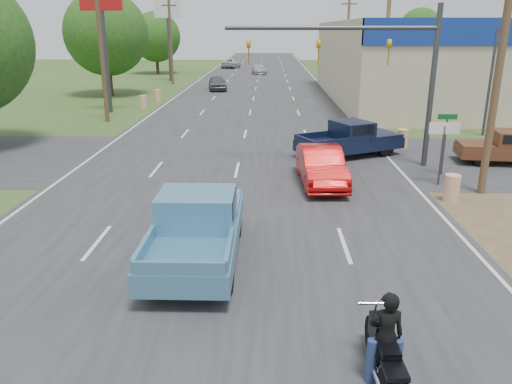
{
  "coord_description": "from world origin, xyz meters",
  "views": [
    {
      "loc": [
        1.39,
        -5.26,
        5.95
      ],
      "look_at": [
        1.02,
        8.94,
        1.3
      ],
      "focal_mm": 35.0,
      "sensor_mm": 36.0,
      "label": 1
    }
  ],
  "objects_px": {
    "motorcycle": "(385,359)",
    "distant_car_silver": "(259,69)",
    "brown_pickup": "(508,147)",
    "rider": "(386,341)",
    "distant_car_grey": "(217,83)",
    "distant_car_white": "(231,63)",
    "blue_pickup": "(198,225)",
    "navy_pickup": "(352,139)",
    "red_convertible": "(321,166)"
  },
  "relations": [
    {
      "from": "distant_car_silver",
      "to": "distant_car_white",
      "type": "bearing_deg",
      "value": 105.65
    },
    {
      "from": "distant_car_grey",
      "to": "distant_car_silver",
      "type": "relative_size",
      "value": 0.98
    },
    {
      "from": "navy_pickup",
      "to": "distant_car_silver",
      "type": "height_order",
      "value": "navy_pickup"
    },
    {
      "from": "blue_pickup",
      "to": "navy_pickup",
      "type": "xyz_separation_m",
      "value": [
        5.95,
        11.61,
        -0.07
      ]
    },
    {
      "from": "motorcycle",
      "to": "rider",
      "type": "height_order",
      "value": "rider"
    },
    {
      "from": "motorcycle",
      "to": "brown_pickup",
      "type": "height_order",
      "value": "brown_pickup"
    },
    {
      "from": "blue_pickup",
      "to": "distant_car_white",
      "type": "xyz_separation_m",
      "value": [
        -4.21,
        70.19,
        -0.22
      ]
    },
    {
      "from": "distant_car_silver",
      "to": "blue_pickup",
      "type": "bearing_deg",
      "value": -97.4
    },
    {
      "from": "motorcycle",
      "to": "brown_pickup",
      "type": "xyz_separation_m",
      "value": [
        8.99,
        15.38,
        0.26
      ]
    },
    {
      "from": "blue_pickup",
      "to": "distant_car_grey",
      "type": "relative_size",
      "value": 1.31
    },
    {
      "from": "rider",
      "to": "brown_pickup",
      "type": "distance_m",
      "value": 17.76
    },
    {
      "from": "blue_pickup",
      "to": "distant_car_grey",
      "type": "bearing_deg",
      "value": 94.96
    },
    {
      "from": "motorcycle",
      "to": "navy_pickup",
      "type": "distance_m",
      "value": 16.78
    },
    {
      "from": "distant_car_silver",
      "to": "distant_car_white",
      "type": "relative_size",
      "value": 0.84
    },
    {
      "from": "blue_pickup",
      "to": "navy_pickup",
      "type": "height_order",
      "value": "blue_pickup"
    },
    {
      "from": "motorcycle",
      "to": "blue_pickup",
      "type": "distance_m",
      "value": 6.41
    },
    {
      "from": "distant_car_white",
      "to": "navy_pickup",
      "type": "bearing_deg",
      "value": 107.91
    },
    {
      "from": "blue_pickup",
      "to": "motorcycle",
      "type": "bearing_deg",
      "value": -52.0
    },
    {
      "from": "motorcycle",
      "to": "distant_car_silver",
      "type": "distance_m",
      "value": 63.97
    },
    {
      "from": "blue_pickup",
      "to": "distant_car_white",
      "type": "distance_m",
      "value": 70.32
    },
    {
      "from": "red_convertible",
      "to": "distant_car_grey",
      "type": "distance_m",
      "value": 33.17
    },
    {
      "from": "brown_pickup",
      "to": "distant_car_white",
      "type": "distance_m",
      "value": 62.27
    },
    {
      "from": "distant_car_white",
      "to": "brown_pickup",
      "type": "bearing_deg",
      "value": 114.05
    },
    {
      "from": "rider",
      "to": "distant_car_grey",
      "type": "height_order",
      "value": "rider"
    },
    {
      "from": "distant_car_silver",
      "to": "distant_car_white",
      "type": "xyz_separation_m",
      "value": [
        -4.72,
        11.36,
        0.09
      ]
    },
    {
      "from": "red_convertible",
      "to": "brown_pickup",
      "type": "distance_m",
      "value": 9.58
    },
    {
      "from": "distant_car_grey",
      "to": "distant_car_white",
      "type": "bearing_deg",
      "value": 82.99
    },
    {
      "from": "distant_car_grey",
      "to": "distant_car_white",
      "type": "height_order",
      "value": "distant_car_grey"
    },
    {
      "from": "motorcycle",
      "to": "distant_car_grey",
      "type": "distance_m",
      "value": 44.83
    },
    {
      "from": "navy_pickup",
      "to": "distant_car_white",
      "type": "bearing_deg",
      "value": 162.52
    },
    {
      "from": "navy_pickup",
      "to": "brown_pickup",
      "type": "relative_size",
      "value": 1.15
    },
    {
      "from": "distant_car_grey",
      "to": "distant_car_white",
      "type": "distance_m",
      "value": 31.02
    },
    {
      "from": "red_convertible",
      "to": "navy_pickup",
      "type": "height_order",
      "value": "navy_pickup"
    },
    {
      "from": "red_convertible",
      "to": "distant_car_white",
      "type": "height_order",
      "value": "red_convertible"
    },
    {
      "from": "distant_car_silver",
      "to": "distant_car_white",
      "type": "height_order",
      "value": "distant_car_white"
    },
    {
      "from": "motorcycle",
      "to": "distant_car_grey",
      "type": "bearing_deg",
      "value": 97.97
    },
    {
      "from": "navy_pickup",
      "to": "brown_pickup",
      "type": "distance_m",
      "value": 7.1
    },
    {
      "from": "red_convertible",
      "to": "rider",
      "type": "distance_m",
      "value": 11.83
    },
    {
      "from": "rider",
      "to": "distant_car_silver",
      "type": "bearing_deg",
      "value": -88.32
    },
    {
      "from": "distant_car_white",
      "to": "motorcycle",
      "type": "bearing_deg",
      "value": 104.26
    },
    {
      "from": "red_convertible",
      "to": "rider",
      "type": "xyz_separation_m",
      "value": [
        -0.07,
        -11.83,
        0.09
      ]
    },
    {
      "from": "motorcycle",
      "to": "distant_car_silver",
      "type": "relative_size",
      "value": 0.52
    },
    {
      "from": "distant_car_grey",
      "to": "distant_car_silver",
      "type": "xyz_separation_m",
      "value": [
        3.87,
        19.64,
        -0.1
      ]
    },
    {
      "from": "rider",
      "to": "blue_pickup",
      "type": "relative_size",
      "value": 0.3
    },
    {
      "from": "rider",
      "to": "blue_pickup",
      "type": "distance_m",
      "value": 6.35
    },
    {
      "from": "blue_pickup",
      "to": "navy_pickup",
      "type": "relative_size",
      "value": 1.02
    },
    {
      "from": "brown_pickup",
      "to": "distant_car_grey",
      "type": "distance_m",
      "value": 33.14
    },
    {
      "from": "motorcycle",
      "to": "rider",
      "type": "relative_size",
      "value": 1.36
    },
    {
      "from": "motorcycle",
      "to": "distant_car_silver",
      "type": "bearing_deg",
      "value": 91.68
    },
    {
      "from": "navy_pickup",
      "to": "distant_car_silver",
      "type": "bearing_deg",
      "value": 159.26
    }
  ]
}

